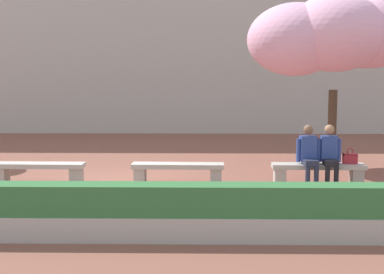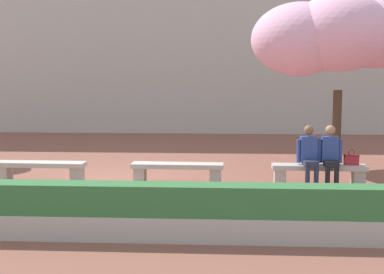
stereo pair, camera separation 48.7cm
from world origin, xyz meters
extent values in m
plane|color=brown|center=(0.00, 0.00, 0.00)|extent=(100.00, 100.00, 0.00)
cube|color=#B7B2A8|center=(0.00, 12.00, 5.35)|extent=(28.00, 4.00, 10.69)
cube|color=#ADA89E|center=(-1.51, 0.00, 0.40)|extent=(1.99, 0.46, 0.10)
cube|color=#ADA89E|center=(-2.33, 0.02, 0.17)|extent=(0.25, 0.35, 0.35)
cube|color=#ADA89E|center=(-0.69, -0.02, 0.17)|extent=(0.25, 0.35, 0.35)
cube|color=#ADA89E|center=(1.51, 0.00, 0.40)|extent=(1.99, 0.46, 0.10)
cube|color=#ADA89E|center=(0.69, 0.02, 0.17)|extent=(0.25, 0.35, 0.35)
cube|color=#ADA89E|center=(2.33, -0.02, 0.17)|extent=(0.25, 0.35, 0.35)
cube|color=#ADA89E|center=(4.52, 0.00, 0.40)|extent=(1.99, 0.46, 0.10)
cube|color=#ADA89E|center=(3.70, 0.02, 0.17)|extent=(0.25, 0.35, 0.35)
cube|color=#ADA89E|center=(5.34, -0.02, 0.17)|extent=(0.25, 0.35, 0.35)
cube|color=black|center=(4.23, -0.42, 0.03)|extent=(0.11, 0.22, 0.06)
cylinder|color=#23283D|center=(4.23, -0.36, 0.24)|extent=(0.10, 0.10, 0.42)
cube|color=black|center=(4.41, -0.41, 0.03)|extent=(0.11, 0.22, 0.06)
cylinder|color=#23283D|center=(4.41, -0.36, 0.24)|extent=(0.10, 0.10, 0.42)
cube|color=#23283D|center=(4.31, -0.18, 0.51)|extent=(0.30, 0.41, 0.12)
cube|color=#2D4289|center=(4.30, 0.04, 0.78)|extent=(0.35, 0.24, 0.54)
sphere|color=brown|center=(4.30, 0.04, 1.19)|extent=(0.21, 0.21, 0.21)
cylinder|color=#2D4289|center=(4.09, 0.01, 0.74)|extent=(0.09, 0.09, 0.50)
cylinder|color=#2D4289|center=(4.51, 0.03, 0.74)|extent=(0.09, 0.09, 0.50)
cube|color=black|center=(4.64, -0.42, 0.03)|extent=(0.11, 0.22, 0.06)
cylinder|color=black|center=(4.64, -0.36, 0.24)|extent=(0.10, 0.10, 0.42)
cube|color=black|center=(4.82, -0.42, 0.03)|extent=(0.11, 0.22, 0.06)
cylinder|color=black|center=(4.82, -0.36, 0.24)|extent=(0.10, 0.10, 0.42)
cube|color=black|center=(4.74, -0.18, 0.51)|extent=(0.30, 0.41, 0.12)
cube|color=#2D4289|center=(4.75, 0.04, 0.78)|extent=(0.35, 0.23, 0.54)
sphere|color=#A37556|center=(4.75, 0.04, 1.19)|extent=(0.21, 0.21, 0.21)
cylinder|color=#2D4289|center=(4.54, 0.03, 0.74)|extent=(0.09, 0.09, 0.50)
cylinder|color=#2D4289|center=(4.96, 0.01, 0.74)|extent=(0.09, 0.09, 0.50)
cube|color=#A3232D|center=(5.20, 0.02, 0.56)|extent=(0.30, 0.14, 0.22)
cube|color=maroon|center=(5.20, 0.01, 0.65)|extent=(0.30, 0.15, 0.04)
torus|color=maroon|center=(5.20, 0.02, 0.72)|extent=(0.14, 0.02, 0.14)
cylinder|color=#473323|center=(5.32, 2.14, 0.99)|extent=(0.22, 0.22, 1.97)
ellipsoid|color=#EAA8C6|center=(5.32, 2.14, 3.36)|extent=(2.53, 2.63, 1.90)
ellipsoid|color=#EAA8C6|center=(4.39, 2.38, 3.23)|extent=(2.44, 2.62, 1.83)
ellipsoid|color=#EAA8C6|center=(6.24, 2.42, 3.39)|extent=(2.36, 2.35, 1.77)
cube|color=#ADA89E|center=(0.00, -3.90, 0.18)|extent=(14.15, 0.50, 0.36)
cube|color=#336B38|center=(0.00, -3.90, 0.58)|extent=(14.05, 0.44, 0.44)
camera|label=1|loc=(2.02, -11.34, 2.34)|focal=50.00mm
camera|label=2|loc=(2.51, -11.33, 2.34)|focal=50.00mm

